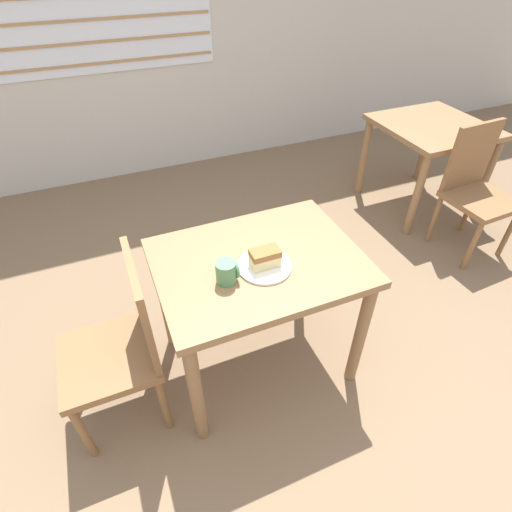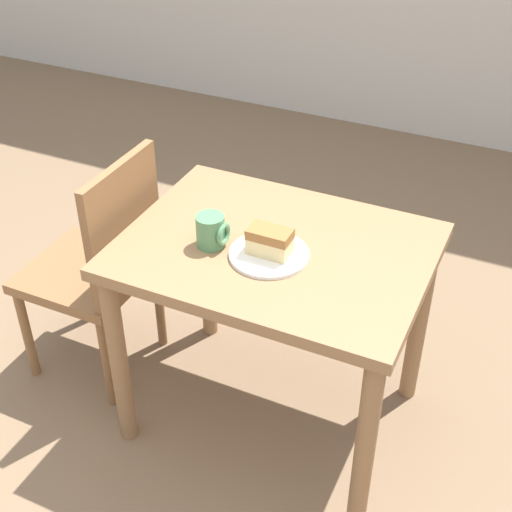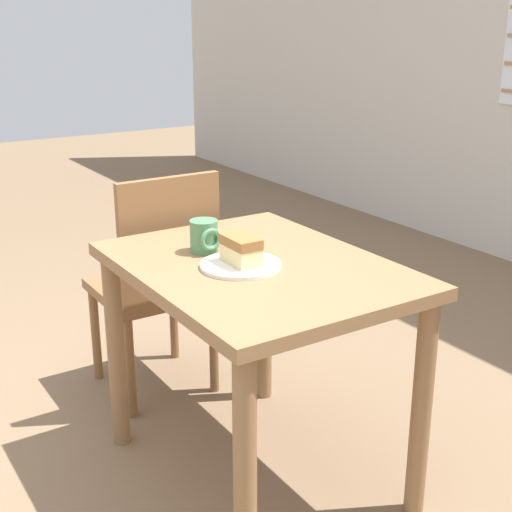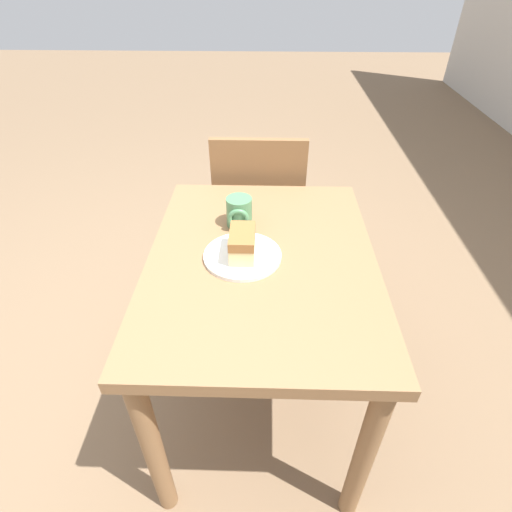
{
  "view_description": "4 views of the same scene",
  "coord_description": "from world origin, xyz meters",
  "px_view_note": "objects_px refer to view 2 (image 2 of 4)",
  "views": [
    {
      "loc": [
        -0.44,
        -0.76,
        1.92
      ],
      "look_at": [
        0.06,
        0.44,
        0.82
      ],
      "focal_mm": 28.0,
      "sensor_mm": 36.0,
      "label": 1
    },
    {
      "loc": [
        0.8,
        -1.14,
        1.98
      ],
      "look_at": [
        0.08,
        0.4,
        0.77
      ],
      "focal_mm": 50.0,
      "sensor_mm": 36.0,
      "label": 2
    },
    {
      "loc": [
        1.79,
        -0.59,
        1.45
      ],
      "look_at": [
        0.13,
        0.48,
        0.78
      ],
      "focal_mm": 50.0,
      "sensor_mm": 36.0,
      "label": 3
    },
    {
      "loc": [
        1.08,
        0.52,
        1.5
      ],
      "look_at": [
        0.14,
        0.49,
        0.78
      ],
      "focal_mm": 28.0,
      "sensor_mm": 36.0,
      "label": 4
    }
  ],
  "objects_px": {
    "dining_table_near": "(275,277)",
    "plate": "(269,254)",
    "chair_near_window": "(101,263)",
    "coffee_mug": "(212,231)",
    "cake_slice": "(270,241)"
  },
  "relations": [
    {
      "from": "dining_table_near",
      "to": "chair_near_window",
      "type": "relative_size",
      "value": 1.03
    },
    {
      "from": "cake_slice",
      "to": "coffee_mug",
      "type": "xyz_separation_m",
      "value": [
        -0.18,
        -0.02,
        -0.0
      ]
    },
    {
      "from": "chair_near_window",
      "to": "cake_slice",
      "type": "distance_m",
      "value": 0.74
    },
    {
      "from": "coffee_mug",
      "to": "plate",
      "type": "bearing_deg",
      "value": 6.44
    },
    {
      "from": "coffee_mug",
      "to": "cake_slice",
      "type": "bearing_deg",
      "value": 6.49
    },
    {
      "from": "chair_near_window",
      "to": "cake_slice",
      "type": "height_order",
      "value": "chair_near_window"
    },
    {
      "from": "dining_table_near",
      "to": "plate",
      "type": "bearing_deg",
      "value": -86.09
    },
    {
      "from": "dining_table_near",
      "to": "coffee_mug",
      "type": "distance_m",
      "value": 0.26
    },
    {
      "from": "chair_near_window",
      "to": "coffee_mug",
      "type": "bearing_deg",
      "value": 83.29
    },
    {
      "from": "plate",
      "to": "cake_slice",
      "type": "distance_m",
      "value": 0.05
    },
    {
      "from": "chair_near_window",
      "to": "coffee_mug",
      "type": "height_order",
      "value": "chair_near_window"
    },
    {
      "from": "chair_near_window",
      "to": "plate",
      "type": "relative_size",
      "value": 3.76
    },
    {
      "from": "plate",
      "to": "cake_slice",
      "type": "height_order",
      "value": "cake_slice"
    },
    {
      "from": "dining_table_near",
      "to": "plate",
      "type": "xyz_separation_m",
      "value": [
        0.0,
        -0.06,
        0.13
      ]
    },
    {
      "from": "chair_near_window",
      "to": "coffee_mug",
      "type": "relative_size",
      "value": 8.87
    }
  ]
}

